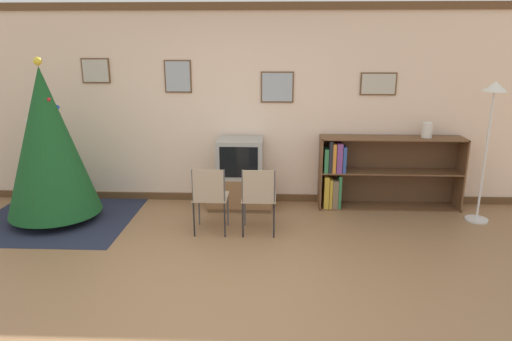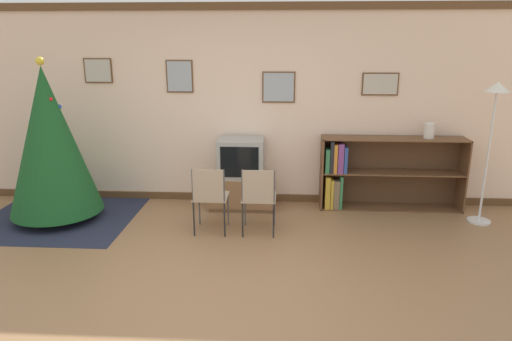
{
  "view_description": "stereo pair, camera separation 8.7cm",
  "coord_description": "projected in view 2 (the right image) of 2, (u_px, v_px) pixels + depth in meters",
  "views": [
    {
      "loc": [
        0.57,
        -3.71,
        2.21
      ],
      "look_at": [
        0.35,
        1.37,
        0.77
      ],
      "focal_mm": 32.0,
      "sensor_mm": 36.0,
      "label": 1
    },
    {
      "loc": [
        0.65,
        -3.71,
        2.21
      ],
      "look_at": [
        0.35,
        1.37,
        0.77
      ],
      "focal_mm": 32.0,
      "sensor_mm": 36.0,
      "label": 2
    }
  ],
  "objects": [
    {
      "name": "standing_lamp",
      "position": [
        494.0,
        116.0,
        5.43
      ],
      "size": [
        0.28,
        0.28,
        1.76
      ],
      "color": "silver",
      "rests_on": "ground_plane"
    },
    {
      "name": "christmas_tree",
      "position": [
        50.0,
        141.0,
        5.64
      ],
      "size": [
        1.13,
        1.13,
        2.03
      ],
      "color": "maroon",
      "rests_on": "area_rug"
    },
    {
      "name": "area_rug",
      "position": [
        60.0,
        218.0,
        5.91
      ],
      "size": [
        1.91,
        1.72,
        0.01
      ],
      "color": "#23283D",
      "rests_on": "ground_plane"
    },
    {
      "name": "tv_console",
      "position": [
        241.0,
        191.0,
        6.27
      ],
      "size": [
        0.87,
        0.5,
        0.44
      ],
      "color": "brown",
      "rests_on": "ground_plane"
    },
    {
      "name": "television",
      "position": [
        241.0,
        158.0,
        6.13
      ],
      "size": [
        0.61,
        0.49,
        0.52
      ],
      "color": "#9E9E99",
      "rests_on": "tv_console"
    },
    {
      "name": "ground_plane",
      "position": [
        209.0,
        290.0,
        4.2
      ],
      "size": [
        24.0,
        24.0,
        0.0
      ],
      "primitive_type": "plane",
      "color": "#936B47"
    },
    {
      "name": "folding_chair_right",
      "position": [
        259.0,
        197.0,
        5.3
      ],
      "size": [
        0.4,
        0.4,
        0.82
      ],
      "color": "tan",
      "rests_on": "ground_plane"
    },
    {
      "name": "folding_chair_left",
      "position": [
        210.0,
        196.0,
        5.33
      ],
      "size": [
        0.4,
        0.4,
        0.82
      ],
      "color": "tan",
      "rests_on": "ground_plane"
    },
    {
      "name": "wall_back",
      "position": [
        236.0,
        106.0,
        6.27
      ],
      "size": [
        8.96,
        0.11,
        2.7
      ],
      "color": "beige",
      "rests_on": "ground_plane"
    },
    {
      "name": "bookshelf",
      "position": [
        369.0,
        173.0,
        6.18
      ],
      "size": [
        1.9,
        0.36,
        0.98
      ],
      "color": "brown",
      "rests_on": "ground_plane"
    },
    {
      "name": "vase",
      "position": [
        429.0,
        130.0,
        5.97
      ],
      "size": [
        0.14,
        0.14,
        0.21
      ],
      "color": "silver",
      "rests_on": "bookshelf"
    }
  ]
}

